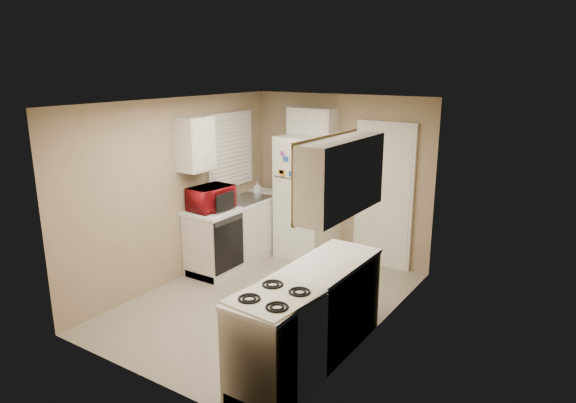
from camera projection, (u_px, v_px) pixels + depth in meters
The scene contains 19 objects.
floor at pixel (266, 301), 6.27m from camera, with size 3.80×3.80×0.00m, color #ADA38F.
ceiling at pixel (263, 102), 5.65m from camera, with size 3.80×3.80×0.00m, color white.
wall_left at pixel (178, 191), 6.70m from camera, with size 3.80×3.80×0.00m, color tan.
wall_right at pixel (376, 227), 5.22m from camera, with size 3.80×3.80×0.00m, color tan.
wall_back at pixel (340, 178), 7.50m from camera, with size 2.80×2.80×0.00m, color tan.
wall_front at pixel (136, 256), 4.43m from camera, with size 2.80×2.80×0.00m, color tan.
left_counter at pixel (240, 231), 7.47m from camera, with size 0.60×1.80×0.90m, color silver.
dishwasher at pixel (229, 244), 6.82m from camera, with size 0.03×0.58×0.72m, color black.
sink at pixel (246, 202), 7.48m from camera, with size 0.54×0.74×0.16m, color gray.
microwave at pixel (211, 199), 6.90m from camera, with size 0.32×0.58×0.38m, color maroon.
soap_bottle at pixel (257, 187), 7.76m from camera, with size 0.08×0.09×0.19m, color white.
window_blinds at pixel (230, 150), 7.43m from camera, with size 0.10×0.98×1.08m, color silver.
upper_cabinet_left at pixel (196, 144), 6.65m from camera, with size 0.30×0.45×0.70m, color silver.
refrigerator at pixel (308, 198), 7.52m from camera, with size 0.75×0.73×1.82m, color white.
cabinet_over_fridge at pixel (312, 122), 7.38m from camera, with size 0.70×0.30×0.40m, color silver.
interior_door at pixel (383, 197), 7.14m from camera, with size 0.86×0.06×2.08m, color white.
right_counter at pixel (310, 317), 4.93m from camera, with size 0.60×2.00×0.90m, color silver.
stove at pixel (275, 345), 4.44m from camera, with size 0.60×0.73×0.89m, color white.
upper_cabinet_right at pixel (342, 176), 4.74m from camera, with size 0.30×1.20×0.70m, color silver.
Camera 1 is at (3.38, -4.65, 2.80)m, focal length 32.00 mm.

